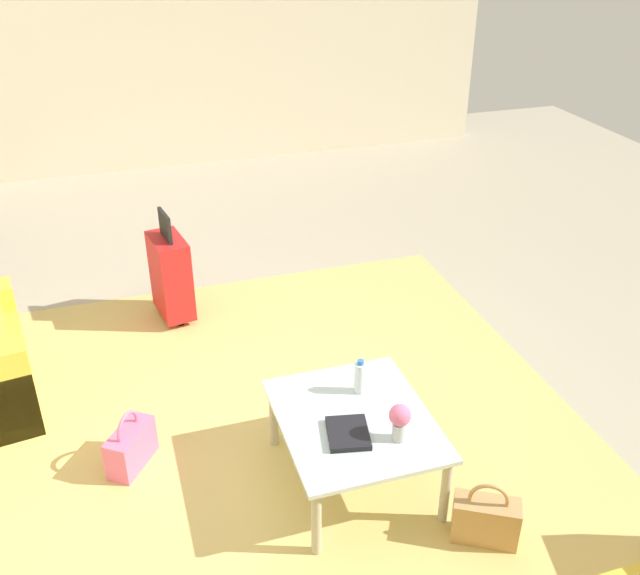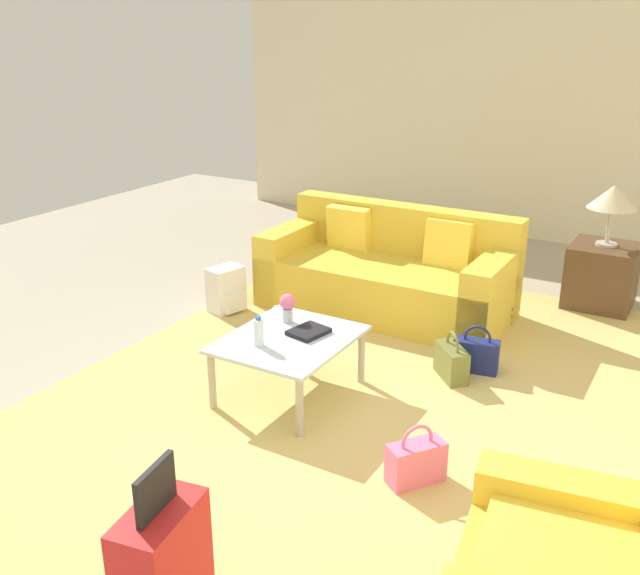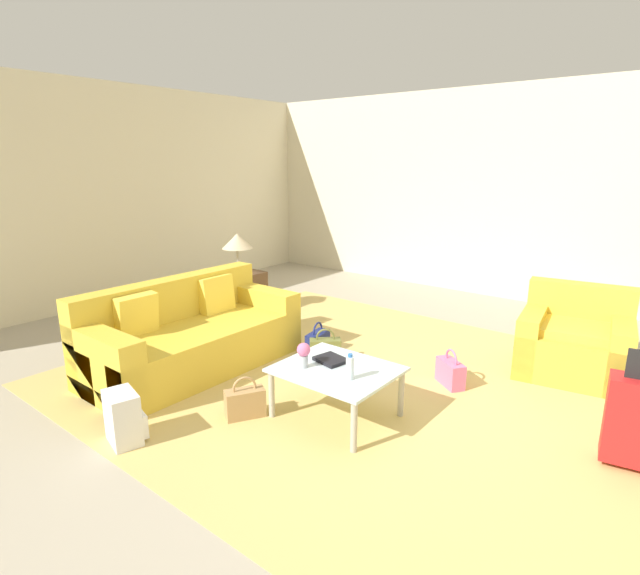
# 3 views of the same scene
# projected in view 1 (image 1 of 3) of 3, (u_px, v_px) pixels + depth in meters

# --- Properties ---
(ground_plane) EXTENTS (12.00, 12.00, 0.00)m
(ground_plane) POSITION_uv_depth(u_px,v_px,m) (247.00, 450.00, 4.08)
(ground_plane) COLOR #A89E89
(wall_right) EXTENTS (0.12, 8.00, 3.10)m
(wall_right) POSITION_uv_depth(u_px,v_px,m) (137.00, 27.00, 7.55)
(wall_right) COLOR beige
(wall_right) RESTS_ON ground
(area_rug) EXTENTS (5.20, 4.40, 0.01)m
(area_rug) POSITION_uv_depth(u_px,v_px,m) (234.00, 537.00, 3.53)
(area_rug) COLOR tan
(area_rug) RESTS_ON ground
(coffee_table) EXTENTS (0.91, 0.77, 0.43)m
(coffee_table) POSITION_uv_depth(u_px,v_px,m) (355.00, 426.00, 3.70)
(coffee_table) COLOR silver
(coffee_table) RESTS_ON ground
(water_bottle) EXTENTS (0.06, 0.06, 0.20)m
(water_bottle) POSITION_uv_depth(u_px,v_px,m) (360.00, 377.00, 3.82)
(water_bottle) COLOR silver
(water_bottle) RESTS_ON coffee_table
(coffee_table_book) EXTENTS (0.28, 0.25, 0.03)m
(coffee_table_book) POSITION_uv_depth(u_px,v_px,m) (348.00, 433.00, 3.55)
(coffee_table_book) COLOR black
(coffee_table_book) RESTS_ON coffee_table
(flower_vase) EXTENTS (0.11, 0.11, 0.21)m
(flower_vase) POSITION_uv_depth(u_px,v_px,m) (400.00, 420.00, 3.47)
(flower_vase) COLOR #B2B7BC
(flower_vase) RESTS_ON coffee_table
(suitcase_red) EXTENTS (0.43, 0.28, 0.85)m
(suitcase_red) POSITION_uv_depth(u_px,v_px,m) (171.00, 275.00, 5.19)
(suitcase_red) COLOR red
(suitcase_red) RESTS_ON ground
(handbag_tan) EXTENTS (0.28, 0.35, 0.36)m
(handbag_tan) POSITION_uv_depth(u_px,v_px,m) (486.00, 519.00, 3.46)
(handbag_tan) COLOR tan
(handbag_tan) RESTS_ON ground
(handbag_pink) EXTENTS (0.34, 0.30, 0.36)m
(handbag_pink) POSITION_uv_depth(u_px,v_px,m) (131.00, 446.00, 3.92)
(handbag_pink) COLOR pink
(handbag_pink) RESTS_ON ground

